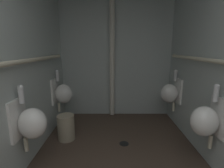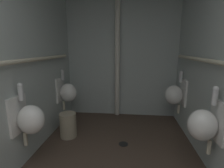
# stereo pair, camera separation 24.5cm
# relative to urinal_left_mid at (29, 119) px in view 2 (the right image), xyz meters

# --- Properties ---
(wall_left) EXTENTS (0.06, 3.58, 2.53)m
(wall_left) POSITION_rel_urinal_left_mid_xyz_m (-0.18, 0.03, 0.64)
(wall_left) COLOR #ABB6B3
(wall_left) RESTS_ON ground
(wall_back) EXTENTS (2.34, 0.06, 2.53)m
(wall_back) POSITION_rel_urinal_left_mid_xyz_m (0.96, 1.79, 0.64)
(wall_back) COLOR #ABB6B3
(wall_back) RESTS_ON ground
(urinal_left_mid) EXTENTS (0.32, 0.30, 0.76)m
(urinal_left_mid) POSITION_rel_urinal_left_mid_xyz_m (0.00, 0.00, 0.00)
(urinal_left_mid) COLOR white
(urinal_left_far) EXTENTS (0.32, 0.30, 0.76)m
(urinal_left_far) POSITION_rel_urinal_left_mid_xyz_m (0.00, 1.19, 0.00)
(urinal_left_far) COLOR white
(urinal_right_mid) EXTENTS (0.32, 0.30, 0.76)m
(urinal_right_mid) POSITION_rel_urinal_left_mid_xyz_m (1.92, 0.05, 0.00)
(urinal_right_mid) COLOR white
(urinal_right_far) EXTENTS (0.32, 0.30, 0.76)m
(urinal_right_far) POSITION_rel_urinal_left_mid_xyz_m (1.92, 1.23, 0.00)
(urinal_right_far) COLOR white
(supply_pipe_left) EXTENTS (0.06, 2.82, 0.06)m
(supply_pipe_left) POSITION_rel_urinal_left_mid_xyz_m (-0.09, 0.01, 0.64)
(supply_pipe_left) COLOR beige
(supply_pipe_right) EXTENTS (0.06, 2.79, 0.06)m
(supply_pipe_right) POSITION_rel_urinal_left_mid_xyz_m (2.01, 0.06, 0.64)
(supply_pipe_right) COLOR beige
(standpipe_back_wall) EXTENTS (0.10, 0.10, 2.48)m
(standpipe_back_wall) POSITION_rel_urinal_left_mid_xyz_m (0.88, 1.68, 0.64)
(standpipe_back_wall) COLOR beige
(standpipe_back_wall) RESTS_ON ground
(floor_drain) EXTENTS (0.14, 0.14, 0.01)m
(floor_drain) POSITION_rel_urinal_left_mid_xyz_m (1.06, 0.59, -0.62)
(floor_drain) COLOR black
(floor_drain) RESTS_ON ground
(waste_bin) EXTENTS (0.26, 0.26, 0.39)m
(waste_bin) POSITION_rel_urinal_left_mid_xyz_m (0.16, 0.73, -0.42)
(waste_bin) COLOR #9E937A
(waste_bin) RESTS_ON ground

